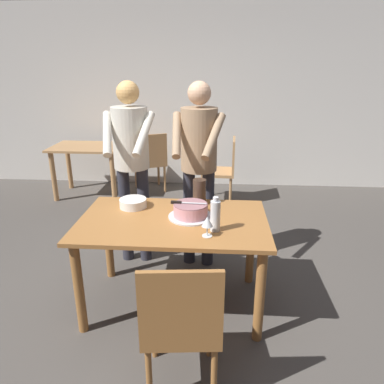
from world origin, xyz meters
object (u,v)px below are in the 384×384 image
object	(u,v)px
hurricane_lamp	(199,191)
chair_near_side	(181,322)
cake_on_platter	(191,211)
cake_knife	(181,203)
wine_glass_near	(207,222)
background_chair_1	(151,160)
background_chair_0	(224,168)
main_dining_table	(173,234)
person_cutting_cake	(199,156)
person_standing_beside	(131,154)
plate_stack	(133,203)
water_bottle	(215,215)
background_table	(88,157)

from	to	relation	value
hurricane_lamp	chair_near_side	world-z (taller)	hurricane_lamp
cake_on_platter	cake_knife	size ratio (longest dim) A/B	1.26
wine_glass_near	background_chair_1	size ratio (longest dim) A/B	0.16
wine_glass_near	background_chair_0	distance (m)	2.62
cake_knife	chair_near_side	bearing A→B (deg)	-84.62
cake_on_platter	chair_near_side	xyz separation A→B (m)	(0.01, -0.86, -0.31)
cake_on_platter	background_chair_0	bearing A→B (deg)	82.77
main_dining_table	cake_on_platter	bearing A→B (deg)	21.51
wine_glass_near	person_cutting_cake	xyz separation A→B (m)	(-0.11, 0.90, 0.22)
cake_knife	person_standing_beside	distance (m)	0.84
plate_stack	background_chair_0	bearing A→B (deg)	69.92
cake_on_platter	person_standing_beside	xyz separation A→B (m)	(-0.59, 0.63, 0.27)
water_bottle	background_chair_0	world-z (taller)	water_bottle
plate_stack	wine_glass_near	xyz separation A→B (m)	(0.62, -0.48, 0.07)
person_standing_beside	cake_on_platter	bearing A→B (deg)	-46.87
plate_stack	background_chair_1	size ratio (longest dim) A/B	0.24
water_bottle	wine_glass_near	bearing A→B (deg)	-120.21
hurricane_lamp	background_table	xyz separation A→B (m)	(-1.71, 2.14, -0.28)
wine_glass_near	chair_near_side	world-z (taller)	chair_near_side
plate_stack	background_chair_1	world-z (taller)	background_chair_1
water_bottle	background_chair_1	size ratio (longest dim) A/B	0.28
person_standing_beside	cake_knife	bearing A→B (deg)	-50.41
main_dining_table	chair_near_side	bearing A→B (deg)	-80.27
cake_on_platter	background_chair_1	distance (m)	2.77
background_table	water_bottle	bearing A→B (deg)	-55.01
background_chair_0	background_chair_1	distance (m)	1.14
chair_near_side	background_table	size ratio (longest dim) A/B	0.90
cake_on_platter	background_chair_0	distance (m)	2.32
water_bottle	person_cutting_cake	bearing A→B (deg)	101.07
person_standing_beside	background_chair_0	bearing A→B (deg)	62.10
cake_on_platter	chair_near_side	distance (m)	0.92
person_standing_beside	background_table	xyz separation A→B (m)	(-1.07, 1.79, -0.50)
cake_on_platter	background_chair_1	size ratio (longest dim) A/B	0.38
person_standing_beside	background_chair_0	world-z (taller)	person_standing_beside
plate_stack	chair_near_side	size ratio (longest dim) A/B	0.24
person_cutting_cake	person_standing_beside	xyz separation A→B (m)	(-0.62, 0.03, 0.00)
water_bottle	hurricane_lamp	world-z (taller)	water_bottle
plate_stack	cake_on_platter	bearing A→B (deg)	-19.58
main_dining_table	background_chair_0	xyz separation A→B (m)	(0.42, 2.33, -0.14)
wine_glass_near	water_bottle	size ratio (longest dim) A/B	0.58
main_dining_table	wine_glass_near	distance (m)	0.43
cake_knife	water_bottle	bearing A→B (deg)	-40.39
wine_glass_near	cake_on_platter	bearing A→B (deg)	113.64
cake_knife	background_chair_0	distance (m)	2.34
main_dining_table	cake_knife	xyz separation A→B (m)	(0.06, 0.05, 0.23)
main_dining_table	hurricane_lamp	distance (m)	0.44
person_cutting_cake	background_chair_0	size ratio (longest dim) A/B	1.91
person_standing_beside	background_chair_1	world-z (taller)	person_standing_beside
background_chair_1	cake_on_platter	bearing A→B (deg)	-73.23
person_standing_beside	plate_stack	bearing A→B (deg)	-77.01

